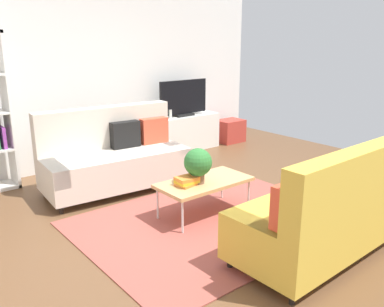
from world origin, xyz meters
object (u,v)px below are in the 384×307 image
(storage_trunk, at_px, (230,131))
(potted_plant, at_px, (198,163))
(table_book_0, at_px, (187,184))
(coffee_table, at_px, (204,183))
(bottle_0, at_px, (165,114))
(couch_green, at_px, (327,212))
(tv_console, at_px, (183,133))
(bottle_1, at_px, (170,114))
(couch_beige, at_px, (115,157))
(tv, at_px, (183,99))
(vase_0, at_px, (155,116))

(storage_trunk, distance_m, potted_plant, 3.65)
(potted_plant, bearing_deg, table_book_0, 171.75)
(coffee_table, height_order, bottle_0, bottle_0)
(storage_trunk, bearing_deg, couch_green, -122.47)
(tv_console, distance_m, bottle_1, 0.51)
(potted_plant, bearing_deg, couch_beige, 100.85)
(tv, height_order, table_book_0, tv)
(potted_plant, bearing_deg, tv_console, 55.45)
(tv, distance_m, potted_plant, 2.95)
(tv_console, height_order, tv, tv)
(couch_beige, height_order, vase_0, couch_beige)
(couch_beige, height_order, potted_plant, couch_beige)
(table_book_0, bearing_deg, vase_0, 63.33)
(couch_beige, distance_m, storage_trunk, 3.19)
(tv_console, distance_m, potted_plant, 2.97)
(storage_trunk, relative_size, table_book_0, 2.17)
(vase_0, bearing_deg, tv, -6.88)
(tv, xyz_separation_m, bottle_1, (-0.31, -0.02, -0.24))
(potted_plant, bearing_deg, couch_green, -74.53)
(tv, bearing_deg, potted_plant, -124.77)
(couch_green, height_order, bottle_1, couch_green)
(tv_console, xyz_separation_m, potted_plant, (-1.67, -2.43, 0.33))
(table_book_0, xyz_separation_m, bottle_1, (1.50, 2.37, 0.28))
(tv, height_order, storage_trunk, tv)
(table_book_0, relative_size, bottle_1, 1.60)
(table_book_0, bearing_deg, tv_console, 53.00)
(coffee_table, bearing_deg, couch_green, -78.54)
(couch_beige, bearing_deg, table_book_0, 100.07)
(tv, bearing_deg, bottle_0, -177.29)
(storage_trunk, xyz_separation_m, potted_plant, (-2.77, -2.33, 0.43))
(tv, bearing_deg, coffee_table, -123.15)
(table_book_0, bearing_deg, tv, 52.77)
(coffee_table, distance_m, bottle_0, 2.67)
(potted_plant, bearing_deg, tv, 55.23)
(couch_green, bearing_deg, storage_trunk, 56.44)
(table_book_0, relative_size, bottle_0, 1.30)
(couch_beige, xyz_separation_m, couch_green, (0.66, -2.84, -0.01))
(couch_green, distance_m, tv_console, 4.05)
(coffee_table, bearing_deg, couch_beige, 104.86)
(tv, height_order, bottle_1, tv)
(couch_beige, height_order, bottle_0, couch_beige)
(tv_console, height_order, potted_plant, potted_plant)
(potted_plant, height_order, bottle_0, bottle_0)
(tv_console, bearing_deg, potted_plant, -124.55)
(coffee_table, bearing_deg, table_book_0, 176.76)
(potted_plant, bearing_deg, storage_trunk, 40.03)
(tv, distance_m, bottle_1, 0.39)
(potted_plant, relative_size, bottle_1, 2.68)
(table_book_0, xyz_separation_m, vase_0, (1.23, 2.46, 0.27))
(couch_green, xyz_separation_m, bottle_0, (0.86, 3.80, 0.29))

